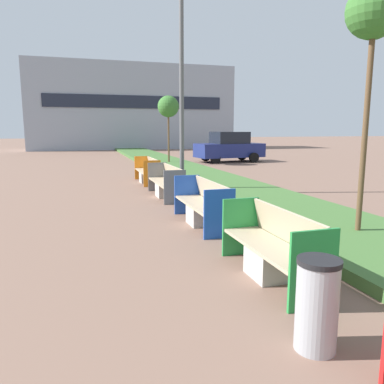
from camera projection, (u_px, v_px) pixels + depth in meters
The scene contains 11 objects.
planter_grass_strip at pixel (253, 197), 10.80m from camera, with size 2.80×120.00×0.18m.
building_backdrop at pixel (133, 108), 38.60m from camera, with size 20.34×5.42×8.37m.
bench_green_frame at pixel (272, 251), 5.17m from camera, with size 0.65×2.04×0.94m.
bench_blue_frame at pixel (203, 207), 8.05m from camera, with size 0.65×2.24×0.94m.
bench_grey_frame at pixel (167, 184), 11.33m from camera, with size 0.65×2.42×0.94m.
bench_orange_frame at pixel (148, 173), 14.33m from camera, with size 0.65×2.20×0.94m.
litter_bin at pixel (317, 305), 3.45m from camera, with size 0.40×0.40×0.88m.
street_lamp_post at pixel (181, 36), 11.20m from camera, with size 0.24×0.44×8.79m.
sapling_tree_near at pixel (374, 16), 6.35m from camera, with size 0.95×0.95×4.50m.
sapling_tree_far at pixel (168, 107), 20.87m from camera, with size 1.19×1.19×3.87m.
parked_car_distant at pixel (229, 147), 23.29m from camera, with size 4.37×2.22×1.86m.
Camera 1 is at (-1.57, 2.34, 2.04)m, focal length 35.00 mm.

